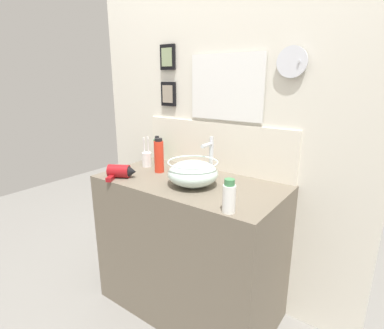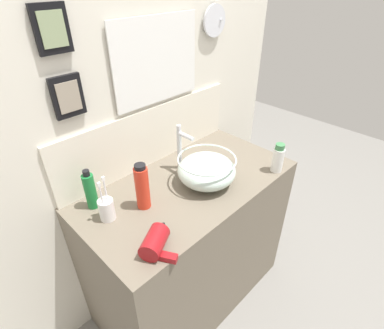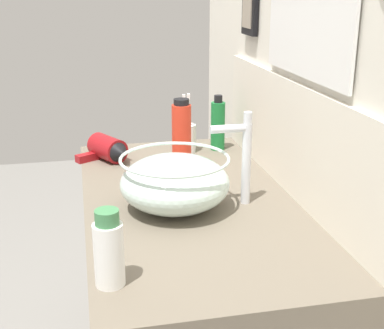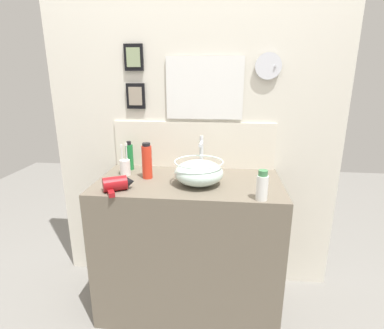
{
  "view_description": "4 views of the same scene",
  "coord_description": "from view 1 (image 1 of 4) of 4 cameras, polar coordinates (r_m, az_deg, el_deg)",
  "views": [
    {
      "loc": [
        0.97,
        -1.31,
        1.41
      ],
      "look_at": [
        0.02,
        0.0,
        0.95
      ],
      "focal_mm": 28.0,
      "sensor_mm": 36.0,
      "label": 1
    },
    {
      "loc": [
        -0.81,
        -0.82,
        1.72
      ],
      "look_at": [
        0.02,
        0.0,
        0.95
      ],
      "focal_mm": 28.0,
      "sensor_mm": 36.0,
      "label": 2
    },
    {
      "loc": [
        1.29,
        -0.27,
        1.4
      ],
      "look_at": [
        0.02,
        0.0,
        0.95
      ],
      "focal_mm": 50.0,
      "sensor_mm": 36.0,
      "label": 3
    },
    {
      "loc": [
        0.19,
        -1.64,
        1.44
      ],
      "look_at": [
        0.02,
        0.0,
        0.95
      ],
      "focal_mm": 28.0,
      "sensor_mm": 36.0,
      "label": 4
    }
  ],
  "objects": [
    {
      "name": "ground_plane",
      "position": [
        2.16,
        -0.45,
        -24.98
      ],
      "size": [
        6.0,
        6.0,
        0.0
      ],
      "primitive_type": "plane",
      "color": "gray"
    },
    {
      "name": "vanity_counter",
      "position": [
        1.9,
        -0.47,
        -15.28
      ],
      "size": [
        1.07,
        0.56,
        0.85
      ],
      "primitive_type": "cube",
      "color": "#6B6051",
      "rests_on": "ground"
    },
    {
      "name": "back_panel",
      "position": [
        1.89,
        5.13,
        10.07
      ],
      "size": [
        1.9,
        0.1,
        2.44
      ],
      "color": "silver",
      "rests_on": "ground"
    },
    {
      "name": "glass_bowl_sink",
      "position": [
        1.62,
        0.15,
        -1.62
      ],
      "size": [
        0.28,
        0.28,
        0.14
      ],
      "color": "silver",
      "rests_on": "vanity_counter"
    },
    {
      "name": "faucet",
      "position": [
        1.74,
        3.51,
        1.84
      ],
      "size": [
        0.02,
        0.11,
        0.24
      ],
      "color": "silver",
      "rests_on": "vanity_counter"
    },
    {
      "name": "hair_drier",
      "position": [
        1.81,
        -13.37,
        -1.32
      ],
      "size": [
        0.18,
        0.18,
        0.08
      ],
      "color": "maroon",
      "rests_on": "vanity_counter"
    },
    {
      "name": "toothbrush_cup",
      "position": [
        2.01,
        -8.61,
        1.04
      ],
      "size": [
        0.06,
        0.06,
        0.2
      ],
      "color": "white",
      "rests_on": "vanity_counter"
    },
    {
      "name": "spray_bottle",
      "position": [
        2.08,
        -6.61,
        2.65
      ],
      "size": [
        0.05,
        0.05,
        0.19
      ],
      "color": "#197233",
      "rests_on": "vanity_counter"
    },
    {
      "name": "soap_dispenser",
      "position": [
        1.86,
        -6.31,
        1.64
      ],
      "size": [
        0.06,
        0.06,
        0.21
      ],
      "color": "red",
      "rests_on": "vanity_counter"
    },
    {
      "name": "lotion_bottle",
      "position": [
        1.31,
        7.07,
        -6.14
      ],
      "size": [
        0.06,
        0.06,
        0.15
      ],
      "color": "white",
      "rests_on": "vanity_counter"
    }
  ]
}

